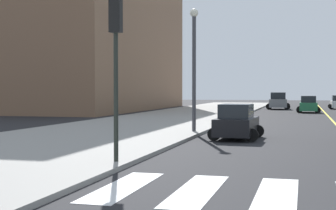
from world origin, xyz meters
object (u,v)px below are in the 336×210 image
(car_black_fourth, at_px, (237,123))
(street_lamp, at_px, (194,58))
(car_gray_nearest, at_px, (278,101))
(traffic_light_far_corner, at_px, (116,48))
(car_green_fifth, at_px, (308,105))

(car_black_fourth, distance_m, street_lamp, 4.65)
(car_gray_nearest, xyz_separation_m, traffic_light_far_corner, (-2.60, -47.68, 2.65))
(car_gray_nearest, distance_m, street_lamp, 36.27)
(street_lamp, bearing_deg, car_green_fifth, 77.57)
(car_gray_nearest, distance_m, car_green_fifth, 9.16)
(car_green_fifth, bearing_deg, traffic_light_far_corner, -98.76)
(traffic_light_far_corner, height_order, street_lamp, street_lamp)
(car_gray_nearest, height_order, traffic_light_far_corner, traffic_light_far_corner)
(traffic_light_far_corner, xyz_separation_m, street_lamp, (-0.06, 11.63, 0.41))
(car_green_fifth, relative_size, street_lamp, 0.60)
(car_gray_nearest, bearing_deg, street_lamp, -96.01)
(car_green_fifth, height_order, traffic_light_far_corner, traffic_light_far_corner)
(car_black_fourth, bearing_deg, car_green_fifth, 84.99)
(car_gray_nearest, relative_size, car_green_fifth, 1.20)
(car_black_fourth, xyz_separation_m, car_green_fifth, (3.55, 29.73, 0.02))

